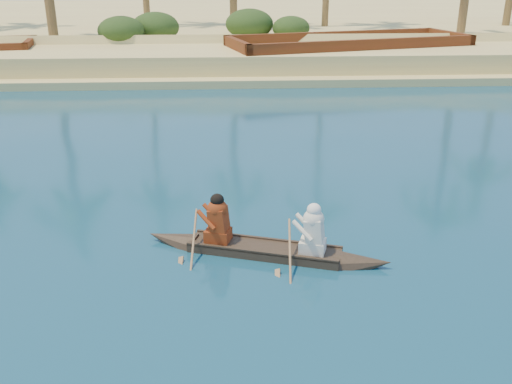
{
  "coord_description": "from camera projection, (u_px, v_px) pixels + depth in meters",
  "views": [
    {
      "loc": [
        7.2,
        -4.27,
        5.28
      ],
      "look_at": [
        7.81,
        6.74,
        0.91
      ],
      "focal_mm": 40.0,
      "sensor_mm": 36.0,
      "label": 1
    }
  ],
  "objects": [
    {
      "name": "sandy_embankment",
      "position": [
        139.0,
        26.0,
        48.86
      ],
      "size": [
        150.0,
        51.0,
        1.5
      ],
      "color": "#E2D07F",
      "rests_on": "ground"
    },
    {
      "name": "barge_right",
      "position": [
        349.0,
        56.0,
        31.04
      ],
      "size": [
        13.61,
        7.47,
        2.16
      ],
      "rotation": [
        0.0,
        0.0,
        0.26
      ],
      "color": "#5E2514",
      "rests_on": "ground"
    },
    {
      "name": "shrub_cluster",
      "position": [
        104.0,
        39.0,
        34.33
      ],
      "size": [
        100.0,
        6.0,
        2.4
      ],
      "primitive_type": null,
      "color": "#1C3714",
      "rests_on": "ground"
    },
    {
      "name": "canoe",
      "position": [
        264.0,
        242.0,
        11.14
      ],
      "size": [
        4.87,
        2.12,
        1.35
      ],
      "rotation": [
        0.0,
        0.0,
        -0.31
      ],
      "color": "#3A2A20",
      "rests_on": "ground"
    }
  ]
}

